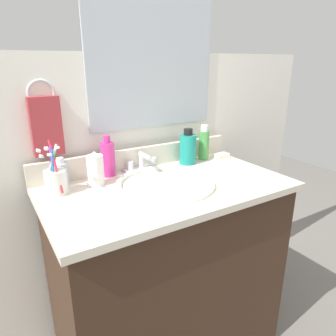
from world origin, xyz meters
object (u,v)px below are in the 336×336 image
faucet (142,164)px  bottle_lotion_white (95,169)px  soap_bar (222,156)px  cup_white_ceramic (55,180)px  bottle_toner_green (204,144)px  bottle_mouthwash_teal (188,148)px  hand_towel (46,126)px  bottle_gel_clear (61,173)px  bottle_soap_pink (108,158)px

faucet → bottle_lotion_white: 0.24m
soap_bar → cup_white_ceramic: bearing=-178.5°
bottle_toner_green → bottle_mouthwash_teal: (-0.10, -0.02, -0.00)m
hand_towel → bottle_lotion_white: hand_towel is taller
bottle_toner_green → bottle_mouthwash_teal: size_ratio=1.02×
bottle_mouthwash_teal → bottle_gel_clear: bearing=177.0°
bottle_mouthwash_teal → faucet: bearing=174.6°
bottle_soap_pink → soap_bar: bearing=-6.0°
bottle_toner_green → bottle_gel_clear: 0.67m
hand_towel → bottle_gel_clear: bearing=-68.5°
bottle_gel_clear → cup_white_ceramic: 0.08m
bottle_mouthwash_teal → cup_white_ceramic: size_ratio=0.83×
bottle_soap_pink → bottle_mouthwash_teal: size_ratio=1.04×
bottle_soap_pink → cup_white_ceramic: cup_white_ceramic is taller
cup_white_ceramic → soap_bar: size_ratio=3.06×
bottle_mouthwash_teal → bottle_lotion_white: 0.45m
hand_towel → soap_bar: (0.77, -0.11, -0.21)m
bottle_mouthwash_teal → cup_white_ceramic: cup_white_ceramic is taller
faucet → bottle_lotion_white: bottle_lotion_white is taller
faucet → cup_white_ceramic: size_ratio=0.82×
cup_white_ceramic → soap_bar: cup_white_ceramic is taller
faucet → bottle_gel_clear: 0.34m
faucet → bottle_mouthwash_teal: bearing=-5.4°
bottle_gel_clear → cup_white_ceramic: size_ratio=0.56×
hand_towel → bottle_lotion_white: (0.13, -0.12, -0.16)m
bottle_gel_clear → hand_towel: bearing=111.5°
cup_white_ceramic → hand_towel: bearing=83.3°
hand_towel → soap_bar: size_ratio=3.44×
bottle_lotion_white → bottle_gel_clear: (-0.11, 0.06, -0.01)m
bottle_toner_green → cup_white_ceramic: cup_white_ceramic is taller
bottle_lotion_white → bottle_mouthwash_teal: bearing=4.5°
cup_white_ceramic → bottle_soap_pink: bearing=19.2°
bottle_toner_green → faucet: bearing=179.0°
faucet → bottle_toner_green: (0.33, -0.01, 0.05)m
faucet → bottle_toner_green: size_ratio=0.96×
bottle_soap_pink → cup_white_ceramic: 0.24m
bottle_soap_pink → hand_towel: bearing=166.6°
bottle_toner_green → cup_white_ceramic: bearing=-175.3°
cup_white_ceramic → soap_bar: 0.79m
bottle_mouthwash_teal → bottle_lotion_white: (-0.45, -0.04, -0.01)m
bottle_mouthwash_teal → soap_bar: bottle_mouthwash_teal is taller
soap_bar → faucet: bearing=174.0°
bottle_gel_clear → cup_white_ceramic: bearing=-117.6°
hand_towel → bottle_soap_pink: bearing=-13.4°
bottle_lotion_white → bottle_gel_clear: bottle_lotion_white is taller
bottle_gel_clear → bottle_mouthwash_teal: bearing=-3.0°
bottle_toner_green → soap_bar: size_ratio=2.59×
hand_towel → faucet: (0.36, -0.07, -0.19)m
bottle_toner_green → bottle_soap_pink: bearing=177.5°
bottle_toner_green → soap_bar: bearing=-23.9°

